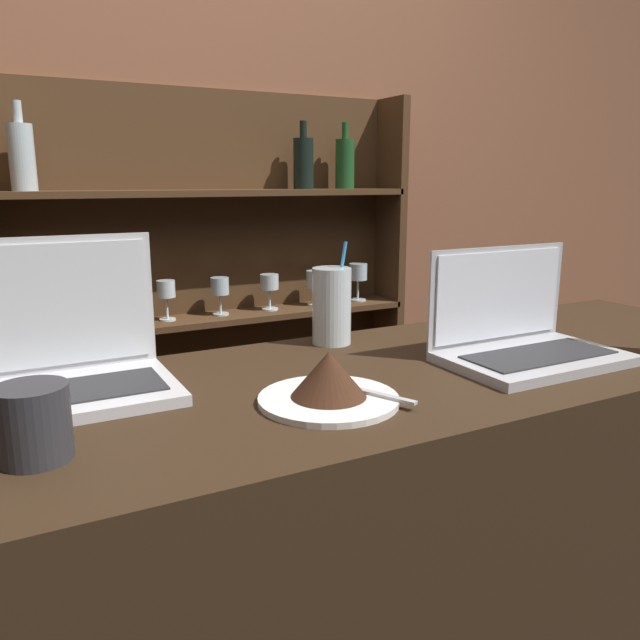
% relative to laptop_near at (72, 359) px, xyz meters
% --- Properties ---
extents(bar_counter, '(1.91, 0.57, 1.01)m').
position_rel_laptop_near_xyz_m(bar_counter, '(0.47, -0.14, -0.56)').
color(bar_counter, black).
rests_on(bar_counter, ground_plane).
extents(back_wall, '(7.00, 0.06, 2.70)m').
position_rel_laptop_near_xyz_m(back_wall, '(0.47, 1.03, 0.28)').
color(back_wall, brown).
rests_on(back_wall, ground_plane).
extents(back_shelf, '(1.36, 0.18, 1.63)m').
position_rel_laptop_near_xyz_m(back_shelf, '(0.56, 0.95, -0.21)').
color(back_shelf, '#472D19').
rests_on(back_shelf, ground_plane).
extents(laptop_near, '(0.30, 0.23, 0.25)m').
position_rel_laptop_near_xyz_m(laptop_near, '(0.00, 0.00, 0.00)').
color(laptop_near, silver).
rests_on(laptop_near, bar_counter).
extents(laptop_far, '(0.34, 0.21, 0.21)m').
position_rel_laptop_near_xyz_m(laptop_far, '(0.78, -0.20, -0.01)').
color(laptop_far, '#ADADB2').
rests_on(laptop_far, bar_counter).
extents(cake_plate, '(0.22, 0.22, 0.08)m').
position_rel_laptop_near_xyz_m(cake_plate, '(0.34, -0.24, -0.02)').
color(cake_plate, white).
rests_on(cake_plate, bar_counter).
extents(water_glass, '(0.08, 0.08, 0.21)m').
position_rel_laptop_near_xyz_m(water_glass, '(0.52, 0.07, 0.02)').
color(water_glass, silver).
rests_on(water_glass, bar_counter).
extents(coffee_cup, '(0.09, 0.09, 0.09)m').
position_rel_laptop_near_xyz_m(coffee_cup, '(-0.07, -0.24, -0.01)').
color(coffee_cup, '#2D2D33').
rests_on(coffee_cup, bar_counter).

